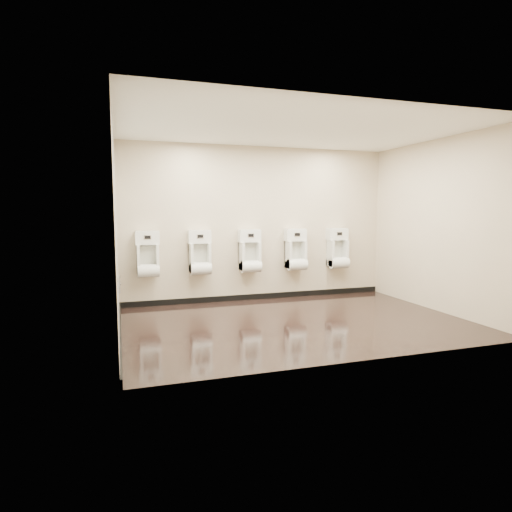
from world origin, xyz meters
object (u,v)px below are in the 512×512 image
Objects in this scene: urinal_3 at (296,253)px; access_panel at (119,284)px; urinal_0 at (148,257)px; urinal_4 at (338,251)px; urinal_2 at (250,254)px; urinal_1 at (200,256)px.

access_panel is at bearing -172.51° from urinal_3.
urinal_4 is (3.57, 0.00, 0.00)m from urinal_0.
urinal_2 is 1.77m from urinal_4.
urinal_4 is at bearing 0.00° from urinal_2.
urinal_1 and urinal_2 have the same top height.
urinal_0 is at bearing 180.00° from urinal_4.
access_panel is at bearing -169.60° from urinal_2.
urinal_0 is 2.69m from urinal_3.
urinal_2 is at bearing 180.00° from urinal_3.
urinal_4 is (4.04, 0.42, 0.36)m from access_panel.
access_panel is 0.33× the size of urinal_1.
access_panel is 0.33× the size of urinal_3.
urinal_4 is (1.77, 0.00, 0.00)m from urinal_2.
urinal_0 and urinal_3 have the same top height.
urinal_3 is 0.88m from urinal_4.
access_panel is 0.33× the size of urinal_0.
urinal_1 is at bearing 180.00° from urinal_4.
urinal_3 is (2.69, 0.00, 0.00)m from urinal_0.
urinal_2 reaches higher than access_panel.
urinal_2 is (2.26, 0.42, 0.36)m from access_panel.
urinal_2 is 0.90m from urinal_3.
urinal_3 is 1.00× the size of urinal_4.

